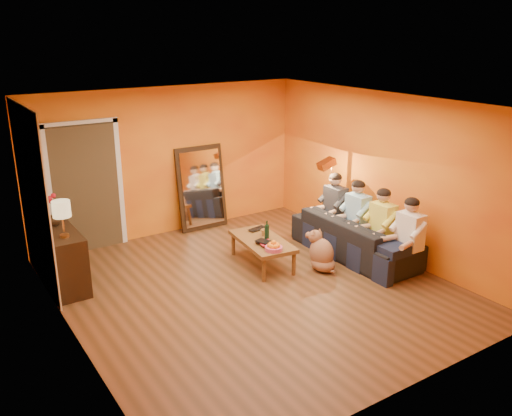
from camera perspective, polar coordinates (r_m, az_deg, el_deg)
room_shell at (r=7.61m, az=-1.67°, el=1.43°), size 5.00×5.50×2.60m
white_accent at (r=8.02m, az=-22.42°, el=0.89°), size 0.02×1.90×2.58m
doorway_recess at (r=9.30m, az=-17.68°, el=2.12°), size 1.06×0.30×2.10m
door_jamb_left at (r=9.07m, az=-20.91°, el=1.35°), size 0.08×0.06×2.20m
door_jamb_right at (r=9.35m, az=-14.13°, el=2.52°), size 0.08×0.06×2.20m
door_header at (r=8.96m, az=-18.12°, el=8.51°), size 1.22×0.06×0.08m
mirror_frame at (r=9.91m, az=-5.78°, el=2.14°), size 0.92×0.27×1.51m
mirror_glass at (r=9.88m, az=-5.68°, el=2.08°), size 0.78×0.21×1.35m
sideboard at (r=8.16m, az=-19.71°, el=-5.03°), size 0.44×1.18×0.85m
table_lamp at (r=7.65m, az=-19.69°, el=-1.12°), size 0.24×0.24×0.51m
sofa at (r=8.90m, az=10.35°, el=-2.95°), size 2.24×0.88×0.65m
coffee_table at (r=8.46m, az=0.66°, el=-4.65°), size 0.77×1.29×0.42m
floor_lamp at (r=9.35m, az=7.84°, el=0.79°), size 0.32×0.27×1.44m
dog at (r=8.30m, az=6.92°, el=-4.43°), size 0.54×0.64×0.64m
person_far_left at (r=8.25m, az=15.87°, el=-2.99°), size 0.70×0.44×1.22m
person_mid_left at (r=8.59m, az=13.14°, el=-1.90°), size 0.70×0.44×1.22m
person_mid_right at (r=8.95m, az=10.63°, el=-0.90°), size 0.70×0.44×1.22m
person_far_right at (r=9.33m, az=8.32°, el=0.03°), size 0.70×0.44×1.22m
fruit_bowl at (r=7.95m, az=1.88°, el=-3.94°), size 0.26×0.26×0.16m
wine_bottle at (r=8.31m, az=1.15°, el=-2.37°), size 0.07×0.07×0.31m
tumbler at (r=8.51m, az=0.89°, el=-2.60°), size 0.12×0.12×0.10m
laptop at (r=8.73m, az=0.37°, el=-2.30°), size 0.36×0.27×0.03m
book_lower at (r=8.12m, az=0.39°, el=-3.94°), size 0.19×0.26×0.02m
book_mid at (r=8.13m, az=0.41°, el=-3.77°), size 0.24×0.29×0.02m
book_upper at (r=8.10m, az=0.43°, el=-3.70°), size 0.22×0.26×0.02m
vase at (r=8.21m, az=-20.53°, el=-1.06°), size 0.19×0.19×0.20m
flowers at (r=8.13m, az=-20.73°, el=0.67°), size 0.17×0.17×0.48m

